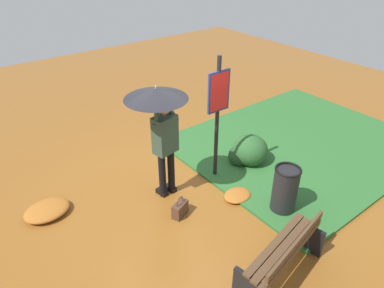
{
  "coord_description": "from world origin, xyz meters",
  "views": [
    {
      "loc": [
        2.83,
        4.17,
        3.93
      ],
      "look_at": [
        -0.3,
        0.1,
        0.85
      ],
      "focal_mm": 33.07,
      "sensor_mm": 36.0,
      "label": 1
    }
  ],
  "objects_px": {
    "park_bench": "(285,254)",
    "trash_bin": "(285,190)",
    "info_sign_post": "(218,106)",
    "handbag": "(180,209)",
    "person_with_umbrella": "(160,115)"
  },
  "relations": [
    {
      "from": "handbag",
      "to": "person_with_umbrella",
      "type": "bearing_deg",
      "value": -97.55
    },
    {
      "from": "info_sign_post",
      "to": "handbag",
      "type": "height_order",
      "value": "info_sign_post"
    },
    {
      "from": "person_with_umbrella",
      "to": "info_sign_post",
      "type": "height_order",
      "value": "info_sign_post"
    },
    {
      "from": "park_bench",
      "to": "trash_bin",
      "type": "xyz_separation_m",
      "value": [
        -1.01,
        -0.84,
        0.02
      ]
    },
    {
      "from": "person_with_umbrella",
      "to": "info_sign_post",
      "type": "bearing_deg",
      "value": 174.01
    },
    {
      "from": "handbag",
      "to": "park_bench",
      "type": "distance_m",
      "value": 1.83
    },
    {
      "from": "info_sign_post",
      "to": "handbag",
      "type": "distance_m",
      "value": 1.81
    },
    {
      "from": "handbag",
      "to": "trash_bin",
      "type": "bearing_deg",
      "value": 146.48
    },
    {
      "from": "handbag",
      "to": "trash_bin",
      "type": "height_order",
      "value": "trash_bin"
    },
    {
      "from": "handbag",
      "to": "trash_bin",
      "type": "xyz_separation_m",
      "value": [
        -1.4,
        0.92,
        0.29
      ]
    },
    {
      "from": "trash_bin",
      "to": "person_with_umbrella",
      "type": "bearing_deg",
      "value": -48.73
    },
    {
      "from": "info_sign_post",
      "to": "handbag",
      "type": "xyz_separation_m",
      "value": [
        1.15,
        0.47,
        -1.32
      ]
    },
    {
      "from": "info_sign_post",
      "to": "park_bench",
      "type": "distance_m",
      "value": 2.58
    },
    {
      "from": "info_sign_post",
      "to": "park_bench",
      "type": "xyz_separation_m",
      "value": [
        0.76,
        2.23,
        -1.04
      ]
    },
    {
      "from": "info_sign_post",
      "to": "park_bench",
      "type": "bearing_deg",
      "value": 71.16
    }
  ]
}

